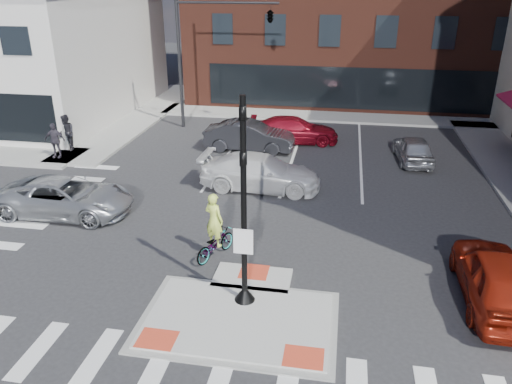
% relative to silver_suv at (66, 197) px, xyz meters
% --- Properties ---
extents(ground, '(120.00, 120.00, 0.00)m').
position_rel_silver_suv_xyz_m(ground, '(8.16, -5.00, -0.74)').
color(ground, '#28282B').
rests_on(ground, ground).
extents(refuge_island, '(5.40, 4.65, 0.13)m').
position_rel_silver_suv_xyz_m(refuge_island, '(8.16, -5.26, -0.69)').
color(refuge_island, gray).
rests_on(refuge_island, ground).
extents(sidewalk_nw, '(23.50, 20.50, 0.15)m').
position_rel_silver_suv_xyz_m(sidewalk_nw, '(-8.60, 10.29, -0.67)').
color(sidewalk_nw, gray).
rests_on(sidewalk_nw, ground).
extents(sidewalk_n, '(26.00, 3.00, 0.15)m').
position_rel_silver_suv_xyz_m(sidewalk_n, '(11.16, 17.00, -0.67)').
color(sidewalk_n, gray).
rests_on(sidewalk_n, ground).
extents(building_far_left, '(10.00, 12.00, 10.00)m').
position_rel_silver_suv_xyz_m(building_far_left, '(4.16, 47.00, 4.26)').
color(building_far_left, slate).
rests_on(building_far_left, ground).
extents(building_far_right, '(12.00, 12.00, 12.00)m').
position_rel_silver_suv_xyz_m(building_far_right, '(17.16, 49.00, 5.26)').
color(building_far_right, brown).
rests_on(building_far_right, ground).
extents(signal_pole, '(0.60, 0.60, 5.98)m').
position_rel_silver_suv_xyz_m(signal_pole, '(8.16, -4.60, 1.62)').
color(signal_pole, black).
rests_on(signal_pole, refuge_island).
extents(mast_arm_signal, '(6.10, 2.24, 8.00)m').
position_rel_silver_suv_xyz_m(mast_arm_signal, '(4.68, 13.00, 5.47)').
color(mast_arm_signal, black).
rests_on(mast_arm_signal, ground).
extents(silver_suv, '(5.37, 2.54, 1.48)m').
position_rel_silver_suv_xyz_m(silver_suv, '(0.00, 0.00, 0.00)').
color(silver_suv, '#B5B8BC').
rests_on(silver_suv, ground).
extents(red_sedan, '(2.00, 4.84, 1.64)m').
position_rel_silver_suv_xyz_m(red_sedan, '(15.29, -3.25, 0.08)').
color(red_sedan, maroon).
rests_on(red_sedan, ground).
extents(white_pickup, '(5.40, 2.32, 1.55)m').
position_rel_silver_suv_xyz_m(white_pickup, '(7.16, 3.95, 0.03)').
color(white_pickup, silver).
rests_on(white_pickup, ground).
extents(bg_car_dark, '(4.88, 1.75, 1.60)m').
position_rel_silver_suv_xyz_m(bg_car_dark, '(5.66, 9.16, 0.06)').
color(bg_car_dark, '#26272B').
rests_on(bg_car_dark, ground).
extents(bg_car_silver, '(1.96, 4.14, 1.37)m').
position_rel_silver_suv_xyz_m(bg_car_silver, '(14.24, 8.81, -0.06)').
color(bg_car_silver, '#A8ABAF').
rests_on(bg_car_silver, ground).
extents(bg_car_red, '(5.22, 2.65, 1.45)m').
position_rel_silver_suv_xyz_m(bg_car_red, '(7.90, 11.00, -0.01)').
color(bg_car_red, maroon).
rests_on(bg_car_red, ground).
extents(cyclist, '(1.37, 1.97, 2.33)m').
position_rel_silver_suv_xyz_m(cyclist, '(6.66, -2.20, 0.05)').
color(cyclist, '#3F3F44').
rests_on(cyclist, ground).
extents(pedestrian_a, '(1.19, 1.16, 1.94)m').
position_rel_silver_suv_xyz_m(pedestrian_a, '(-3.84, 7.00, 0.38)').
color(pedestrian_a, black).
rests_on(pedestrian_a, sidewalk_nw).
extents(pedestrian_b, '(1.10, 0.55, 1.81)m').
position_rel_silver_suv_xyz_m(pedestrian_b, '(-3.84, 5.83, 0.31)').
color(pedestrian_b, '#332F39').
rests_on(pedestrian_b, sidewalk_nw).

